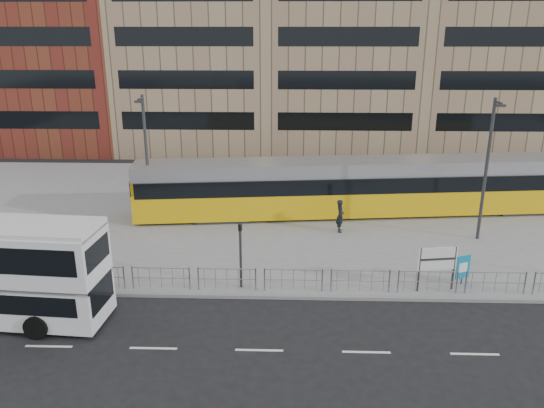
{
  "coord_description": "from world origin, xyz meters",
  "views": [
    {
      "loc": [
        -0.98,
        -21.08,
        11.46
      ],
      "look_at": [
        -1.83,
        6.0,
        2.47
      ],
      "focal_mm": 35.0,
      "sensor_mm": 36.0,
      "label": 1
    }
  ],
  "objects_px": {
    "station_sign": "(437,261)",
    "traffic_light_west": "(240,247)",
    "tram": "(374,187)",
    "lamp_post_east": "(487,165)",
    "pedestrian": "(340,216)",
    "lamp_post_west": "(146,154)",
    "ad_panel": "(463,268)"
  },
  "relations": [
    {
      "from": "ad_panel",
      "to": "station_sign",
      "type": "bearing_deg",
      "value": -178.84
    },
    {
      "from": "traffic_light_west",
      "to": "lamp_post_west",
      "type": "distance_m",
      "value": 10.93
    },
    {
      "from": "tram",
      "to": "traffic_light_west",
      "type": "relative_size",
      "value": 9.71
    },
    {
      "from": "lamp_post_east",
      "to": "tram",
      "type": "bearing_deg",
      "value": 141.09
    },
    {
      "from": "ad_panel",
      "to": "lamp_post_east",
      "type": "relative_size",
      "value": 0.18
    },
    {
      "from": "tram",
      "to": "station_sign",
      "type": "xyz_separation_m",
      "value": [
        1.24,
        -10.56,
        -0.33
      ]
    },
    {
      "from": "traffic_light_west",
      "to": "lamp_post_west",
      "type": "relative_size",
      "value": 0.4
    },
    {
      "from": "station_sign",
      "to": "traffic_light_west",
      "type": "xyz_separation_m",
      "value": [
        -8.82,
        0.01,
        0.53
      ]
    },
    {
      "from": "tram",
      "to": "lamp_post_east",
      "type": "bearing_deg",
      "value": -45.13
    },
    {
      "from": "lamp_post_east",
      "to": "lamp_post_west",
      "type": "bearing_deg",
      "value": 173.04
    },
    {
      "from": "ad_panel",
      "to": "lamp_post_west",
      "type": "relative_size",
      "value": 0.18
    },
    {
      "from": "tram",
      "to": "station_sign",
      "type": "relative_size",
      "value": 14.48
    },
    {
      "from": "station_sign",
      "to": "lamp_post_west",
      "type": "xyz_separation_m",
      "value": [
        -15.15,
        8.63,
        2.78
      ]
    },
    {
      "from": "pedestrian",
      "to": "traffic_light_west",
      "type": "relative_size",
      "value": 0.63
    },
    {
      "from": "ad_panel",
      "to": "lamp_post_west",
      "type": "distance_m",
      "value": 18.69
    },
    {
      "from": "station_sign",
      "to": "lamp_post_east",
      "type": "bearing_deg",
      "value": 48.83
    },
    {
      "from": "ad_panel",
      "to": "lamp_post_west",
      "type": "bearing_deg",
      "value": 130.59
    },
    {
      "from": "pedestrian",
      "to": "lamp_post_east",
      "type": "relative_size",
      "value": 0.25
    },
    {
      "from": "lamp_post_west",
      "to": "pedestrian",
      "type": "bearing_deg",
      "value": -7.13
    },
    {
      "from": "pedestrian",
      "to": "lamp_post_east",
      "type": "bearing_deg",
      "value": -96.34
    },
    {
      "from": "station_sign",
      "to": "traffic_light_west",
      "type": "bearing_deg",
      "value": 171.49
    },
    {
      "from": "pedestrian",
      "to": "lamp_post_west",
      "type": "bearing_deg",
      "value": 83.23
    },
    {
      "from": "tram",
      "to": "lamp_post_east",
      "type": "distance_m",
      "value": 7.26
    },
    {
      "from": "lamp_post_east",
      "to": "traffic_light_west",
      "type": "bearing_deg",
      "value": -153.99
    },
    {
      "from": "station_sign",
      "to": "lamp_post_east",
      "type": "xyz_separation_m",
      "value": [
        4.04,
        6.29,
        2.88
      ]
    },
    {
      "from": "ad_panel",
      "to": "traffic_light_west",
      "type": "height_order",
      "value": "traffic_light_west"
    },
    {
      "from": "pedestrian",
      "to": "lamp_post_west",
      "type": "distance_m",
      "value": 12.02
    },
    {
      "from": "ad_panel",
      "to": "traffic_light_west",
      "type": "relative_size",
      "value": 0.46
    },
    {
      "from": "ad_panel",
      "to": "traffic_light_west",
      "type": "bearing_deg",
      "value": 159.91
    },
    {
      "from": "pedestrian",
      "to": "traffic_light_west",
      "type": "xyz_separation_m",
      "value": [
        -5.16,
        -7.18,
        1.0
      ]
    },
    {
      "from": "station_sign",
      "to": "lamp_post_west",
      "type": "distance_m",
      "value": 17.65
    },
    {
      "from": "lamp_post_west",
      "to": "traffic_light_west",
      "type": "bearing_deg",
      "value": -53.72
    }
  ]
}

